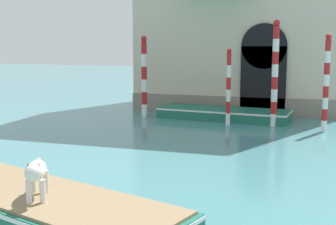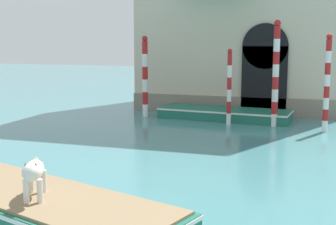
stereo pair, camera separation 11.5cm
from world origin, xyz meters
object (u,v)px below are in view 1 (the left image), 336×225
at_px(mooring_pole_1, 229,87).
at_px(mooring_pole_2, 144,76).
at_px(boat_foreground, 29,205).
at_px(mooring_pole_0, 275,73).
at_px(mooring_pole_3, 326,83).
at_px(dog_on_deck, 36,172).
at_px(boat_moored_near_palazzo, 223,114).

relative_size(mooring_pole_1, mooring_pole_2, 0.86).
xyz_separation_m(boat_foreground, mooring_pole_1, (2.03, 12.31, 1.34)).
bearing_deg(mooring_pole_1, mooring_pole_2, 166.19).
xyz_separation_m(mooring_pole_0, mooring_pole_3, (2.11, -0.70, -0.30)).
xyz_separation_m(mooring_pole_1, mooring_pole_3, (4.07, -0.32, 0.32)).
height_order(boat_foreground, dog_on_deck, dog_on_deck).
xyz_separation_m(dog_on_deck, mooring_pole_3, (5.59, 12.45, 0.78)).
distance_m(mooring_pole_1, mooring_pole_3, 4.09).
bearing_deg(dog_on_deck, mooring_pole_3, 129.64).
distance_m(dog_on_deck, mooring_pole_1, 12.86).
bearing_deg(boat_foreground, dog_on_deck, -23.67).
bearing_deg(mooring_pole_2, boat_foreground, -80.18).
relative_size(boat_moored_near_palazzo, mooring_pole_1, 1.88).
bearing_deg(boat_moored_near_palazzo, mooring_pole_0, -18.92).
bearing_deg(dog_on_deck, boat_foreground, -157.69).
bearing_deg(mooring_pole_0, mooring_pole_1, -168.85).
relative_size(dog_on_deck, mooring_pole_3, 0.29).
height_order(mooring_pole_0, mooring_pole_3, mooring_pole_0).
bearing_deg(mooring_pole_1, mooring_pole_3, -4.43).
xyz_separation_m(boat_moored_near_palazzo, mooring_pole_2, (-3.87, -0.41, 1.73)).
height_order(dog_on_deck, mooring_pole_3, mooring_pole_3).
bearing_deg(boat_moored_near_palazzo, mooring_pole_2, -168.61).
height_order(mooring_pole_0, mooring_pole_2, mooring_pole_0).
distance_m(boat_moored_near_palazzo, mooring_pole_0, 3.37).
relative_size(dog_on_deck, mooring_pole_0, 0.25).
xyz_separation_m(boat_foreground, mooring_pole_0, (3.99, 12.69, 1.96)).
distance_m(boat_foreground, boat_moored_near_palazzo, 13.88).
bearing_deg(mooring_pole_0, mooring_pole_3, -18.33).
bearing_deg(mooring_pole_0, boat_foreground, -107.43).
distance_m(dog_on_deck, mooring_pole_0, 13.64).
relative_size(boat_moored_near_palazzo, mooring_pole_2, 1.60).
bearing_deg(mooring_pole_1, boat_moored_near_palazzo, 107.90).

